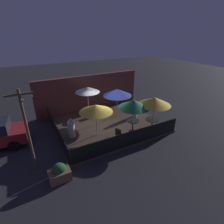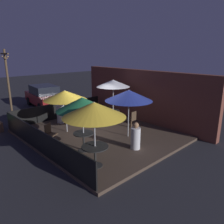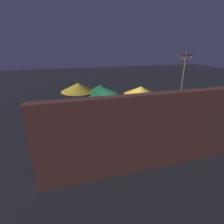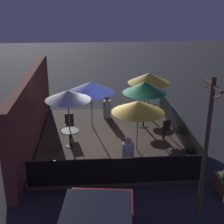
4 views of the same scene
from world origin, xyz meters
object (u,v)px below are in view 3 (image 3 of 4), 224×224
object	(u,v)px
patio_umbrella_1	(79,87)
light_post	(183,78)
patio_chair_1	(120,106)
planter_box	(160,100)
dining_table_2	(101,110)
dining_table_1	(80,110)
patio_chair_0	(129,136)
patio_umbrella_4	(109,100)
dining_table_0	(154,131)
patron_1	(165,111)
patron_0	(84,125)
patio_umbrella_2	(101,89)
patio_umbrella_0	(157,97)
patio_umbrella_3	(141,90)

from	to	relation	value
patio_umbrella_1	light_post	bearing A→B (deg)	-178.86
patio_chair_1	planter_box	size ratio (longest dim) A/B	0.96
dining_table_2	patio_chair_1	size ratio (longest dim) A/B	0.88
dining_table_1	light_post	distance (m)	7.71
dining_table_2	patio_chair_0	size ratio (longest dim) A/B	0.91
patio_umbrella_4	patio_chair_1	distance (m)	3.85
patio_chair_0	dining_table_0	bearing A→B (deg)	0.00
patio_umbrella_1	light_post	xyz separation A→B (m)	(-7.54, -0.15, 0.14)
light_post	planter_box	bearing A→B (deg)	-55.35
planter_box	dining_table_2	bearing A→B (deg)	19.57
patio_chair_0	patron_1	distance (m)	4.05
patio_umbrella_4	patio_chair_0	distance (m)	1.94
patio_umbrella_4	dining_table_1	xyz separation A→B (m)	(1.10, -2.91, -1.39)
patio_umbrella_4	dining_table_1	bearing A→B (deg)	-69.22
dining_table_0	patron_0	bearing A→B (deg)	-28.71
patio_umbrella_2	dining_table_2	world-z (taller)	patio_umbrella_2
patio_umbrella_4	patio_chair_1	xyz separation A→B (m)	(-1.65, -3.14, -1.47)
dining_table_0	patron_1	xyz separation A→B (m)	(-2.01, -2.17, 0.01)
patron_1	patio_umbrella_0	bearing A→B (deg)	109.59
patio_umbrella_1	dining_table_2	xyz separation A→B (m)	(-1.29, 0.45, -1.46)
patron_0	dining_table_0	bearing A→B (deg)	52.12
planter_box	light_post	xyz separation A→B (m)	(-0.90, 1.30, 1.94)
dining_table_0	dining_table_1	xyz separation A→B (m)	(3.12, -3.84, 0.05)
patio_chair_0	patron_0	size ratio (longest dim) A/B	0.79
patio_umbrella_0	patio_chair_0	distance (m)	2.21
dining_table_0	patio_chair_1	distance (m)	4.10
dining_table_2	light_post	bearing A→B (deg)	-174.51
patio_chair_1	patio_umbrella_1	bearing A→B (deg)	-20.15
patio_umbrella_0	patio_umbrella_3	world-z (taller)	patio_umbrella_0
patio_umbrella_1	patio_umbrella_2	world-z (taller)	patio_umbrella_1
patio_umbrella_2	dining_table_0	distance (m)	4.10
patio_umbrella_4	patron_0	size ratio (longest dim) A/B	1.96
patio_chair_0	patio_chair_1	xyz separation A→B (m)	(-0.98, -4.18, 0.02)
dining_table_0	dining_table_2	xyz separation A→B (m)	(1.83, -3.39, 0.05)
patio_umbrella_0	patio_chair_1	world-z (taller)	patio_umbrella_0
patio_umbrella_0	patio_umbrella_2	world-z (taller)	patio_umbrella_0
patron_0	patio_umbrella_4	bearing A→B (deg)	46.11
dining_table_1	dining_table_0	bearing A→B (deg)	129.04
dining_table_0	patio_chair_1	size ratio (longest dim) A/B	0.80
patio_umbrella_3	patio_chair_0	bearing A→B (deg)	56.67
patio_umbrella_3	patron_1	bearing A→B (deg)	159.73
patio_umbrella_3	patio_umbrella_4	xyz separation A→B (m)	(2.53, 1.79, 0.11)
patio_umbrella_1	patio_chair_0	distance (m)	4.60
patio_umbrella_0	dining_table_2	xyz separation A→B (m)	(1.83, -3.39, -1.64)
patio_umbrella_0	patron_1	world-z (taller)	patio_umbrella_0
patio_umbrella_4	patio_chair_1	size ratio (longest dim) A/B	2.39
patio_chair_1	light_post	distance (m)	5.07
patio_umbrella_2	dining_table_1	world-z (taller)	patio_umbrella_2
planter_box	light_post	world-z (taller)	light_post
patio_chair_1	patron_0	xyz separation A→B (m)	(2.79, 2.36, -0.01)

